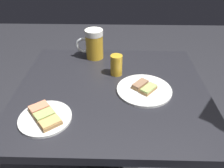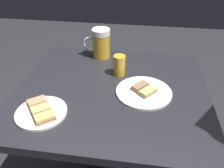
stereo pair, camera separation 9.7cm
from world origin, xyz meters
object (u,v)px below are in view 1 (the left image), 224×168
plate_near (45,117)px  beer_glass_small (116,65)px  plate_far (144,89)px  beer_mug (94,44)px

plate_near → beer_glass_small: beer_glass_small is taller
plate_far → beer_glass_small: beer_glass_small is taller
plate_near → plate_far: same height
beer_mug → plate_near: bearing=164.8°
beer_mug → beer_glass_small: size_ratio=1.58×
plate_near → beer_mug: 0.51m
plate_near → beer_glass_small: (0.32, -0.26, 0.04)m
beer_glass_small → plate_far: bearing=-138.0°
plate_near → beer_mug: bearing=-15.2°
plate_near → beer_glass_small: bearing=-38.5°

